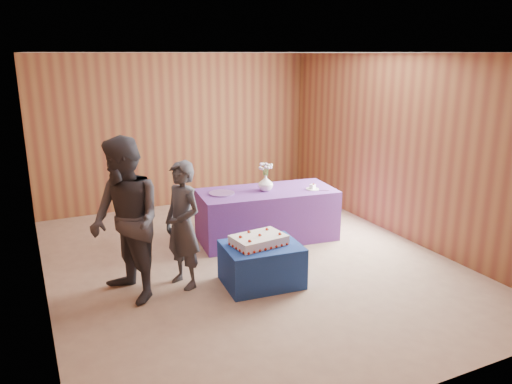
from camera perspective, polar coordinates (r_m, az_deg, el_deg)
ground at (r=6.73m, az=-0.86°, el=-8.00°), size 6.00×6.00×0.00m
room_shell at (r=6.23m, az=-0.93°, el=7.37°), size 5.04×6.04×2.72m
cake_table at (r=6.05m, az=0.64°, el=-8.25°), size 0.96×0.78×0.50m
serving_table at (r=7.43m, az=1.24°, el=-2.60°), size 2.09×1.13×0.75m
sheet_cake at (r=5.94m, az=0.31°, el=-5.50°), size 0.69×0.51×0.15m
vase at (r=7.28m, az=1.10°, el=1.04°), size 0.29×0.29×0.23m
flower_spray at (r=7.22m, az=1.11°, el=2.93°), size 0.21×0.21×0.16m
platter at (r=7.14m, az=-3.94°, el=-0.15°), size 0.50×0.50×0.02m
plate at (r=7.41m, az=6.47°, el=0.34°), size 0.19×0.19×0.01m
cake_slice at (r=7.40m, az=6.48°, el=0.64°), size 0.09×0.09×0.09m
knife at (r=7.36m, az=7.31°, el=0.17°), size 0.24×0.15×0.00m
guest_left at (r=5.89m, az=-8.38°, el=-3.76°), size 0.53×0.65×1.52m
guest_right at (r=5.64m, az=-14.65°, el=-3.22°), size 0.93×1.07×1.85m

